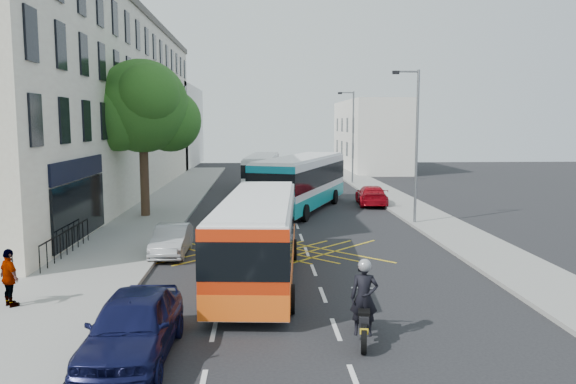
{
  "coord_description": "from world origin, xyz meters",
  "views": [
    {
      "loc": [
        -2.0,
        -17.13,
        5.39
      ],
      "look_at": [
        -0.64,
        8.86,
        2.2
      ],
      "focal_mm": 35.0,
      "sensor_mm": 36.0,
      "label": 1
    }
  ],
  "objects": [
    {
      "name": "parked_car_silver",
      "position": [
        -5.6,
        5.76,
        0.62
      ],
      "size": [
        1.36,
        3.75,
        1.23
      ],
      "primitive_type": "imported",
      "rotation": [
        0.0,
        0.0,
        -0.02
      ],
      "color": "#999CA0",
      "rests_on": "ground"
    },
    {
      "name": "building_right",
      "position": [
        11.0,
        48.0,
        4.0
      ],
      "size": [
        6.0,
        18.0,
        8.0
      ],
      "primitive_type": "cube",
      "color": "silver",
      "rests_on": "ground"
    },
    {
      "name": "motorbike",
      "position": [
        0.59,
        -3.79,
        0.98
      ],
      "size": [
        0.83,
        2.34,
        2.09
      ],
      "rotation": [
        0.0,
        0.0,
        -0.18
      ],
      "color": "black",
      "rests_on": "ground"
    },
    {
      "name": "pavement_right",
      "position": [
        7.5,
        15.0,
        0.07
      ],
      "size": [
        3.0,
        70.0,
        0.15
      ],
      "primitive_type": "cube",
      "color": "gray",
      "rests_on": "ground"
    },
    {
      "name": "terrace_main",
      "position": [
        -14.0,
        24.49,
        6.76
      ],
      "size": [
        8.3,
        45.0,
        13.5
      ],
      "color": "beige",
      "rests_on": "ground"
    },
    {
      "name": "distant_car_dark",
      "position": [
        2.5,
        46.58,
        0.62
      ],
      "size": [
        1.6,
        3.86,
        1.24
      ],
      "primitive_type": "imported",
      "rotation": [
        0.0,
        0.0,
        3.22
      ],
      "color": "black",
      "rests_on": "ground"
    },
    {
      "name": "lamp_far",
      "position": [
        6.2,
        32.0,
        4.62
      ],
      "size": [
        1.45,
        0.15,
        8.0
      ],
      "color": "slate",
      "rests_on": "pavement_right"
    },
    {
      "name": "bus_mid",
      "position": [
        0.66,
        17.46,
        1.76
      ],
      "size": [
        6.77,
        12.09,
        3.34
      ],
      "rotation": [
        0.0,
        0.0,
        -0.36
      ],
      "color": "silver",
      "rests_on": "ground"
    },
    {
      "name": "lamp_near",
      "position": [
        6.2,
        12.0,
        4.62
      ],
      "size": [
        1.45,
        0.15,
        8.0
      ],
      "color": "slate",
      "rests_on": "pavement_right"
    },
    {
      "name": "bus_near",
      "position": [
        -2.03,
        1.83,
        1.53
      ],
      "size": [
        3.17,
        10.47,
        2.9
      ],
      "rotation": [
        0.0,
        0.0,
        -0.08
      ],
      "color": "silver",
      "rests_on": "ground"
    },
    {
      "name": "pedestrian_far",
      "position": [
        -9.16,
        -1.09,
        0.99
      ],
      "size": [
        1.0,
        0.98,
        1.69
      ],
      "primitive_type": "imported",
      "rotation": [
        0.0,
        0.0,
        2.39
      ],
      "color": "gray",
      "rests_on": "pavement_left"
    },
    {
      "name": "red_hatchback",
      "position": [
        5.45,
        19.38,
        0.66
      ],
      "size": [
        2.2,
        4.65,
        1.31
      ],
      "primitive_type": "imported",
      "rotation": [
        0.0,
        0.0,
        3.06
      ],
      "color": "#A00612",
      "rests_on": "ground"
    },
    {
      "name": "distant_car_grey",
      "position": [
        0.32,
        39.24,
        0.59
      ],
      "size": [
        2.29,
        4.36,
        1.17
      ],
      "primitive_type": "imported",
      "rotation": [
        0.0,
        0.0,
        0.08
      ],
      "color": "#38393F",
      "rests_on": "ground"
    },
    {
      "name": "parked_car_blue",
      "position": [
        -4.9,
        -4.6,
        0.78
      ],
      "size": [
        1.94,
        4.61,
        1.56
      ],
      "primitive_type": "imported",
      "rotation": [
        0.0,
        0.0,
        -0.02
      ],
      "color": "#0D1035",
      "rests_on": "ground"
    },
    {
      "name": "distant_car_silver",
      "position": [
        2.53,
        40.94,
        0.62
      ],
      "size": [
        1.87,
        3.77,
        1.24
      ],
      "primitive_type": "imported",
      "rotation": [
        0.0,
        0.0,
        3.03
      ],
      "color": "#B7B9BF",
      "rests_on": "ground"
    },
    {
      "name": "terrace_far",
      "position": [
        -14.0,
        55.0,
        5.0
      ],
      "size": [
        8.0,
        20.0,
        10.0
      ],
      "primitive_type": "cube",
      "color": "silver",
      "rests_on": "ground"
    },
    {
      "name": "street_tree",
      "position": [
        -8.51,
        14.97,
        6.29
      ],
      "size": [
        6.3,
        5.7,
        8.8
      ],
      "color": "#382619",
      "rests_on": "pavement_left"
    },
    {
      "name": "ground",
      "position": [
        0.0,
        0.0,
        0.0
      ],
      "size": [
        120.0,
        120.0,
        0.0
      ],
      "primitive_type": "plane",
      "color": "black",
      "rests_on": "ground"
    },
    {
      "name": "railings",
      "position": [
        -9.7,
        5.3,
        0.72
      ],
      "size": [
        0.08,
        5.6,
        1.14
      ],
      "primitive_type": null,
      "color": "black",
      "rests_on": "pavement_left"
    },
    {
      "name": "bus_far",
      "position": [
        -1.72,
        28.82,
        1.47
      ],
      "size": [
        3.2,
        10.13,
        2.8
      ],
      "rotation": [
        0.0,
        0.0,
        -0.09
      ],
      "color": "silver",
      "rests_on": "ground"
    },
    {
      "name": "pavement_left",
      "position": [
        -8.5,
        15.0,
        0.07
      ],
      "size": [
        5.0,
        70.0,
        0.15
      ],
      "primitive_type": "cube",
      "color": "gray",
      "rests_on": "ground"
    }
  ]
}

